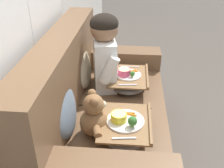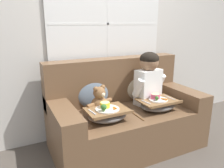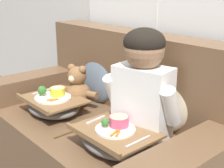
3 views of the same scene
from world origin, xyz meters
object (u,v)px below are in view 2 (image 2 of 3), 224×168
throw_pillow_behind_teddy (93,91)px  lap_tray_child (158,104)px  child_figure (149,76)px  teddy_bear (100,102)px  lap_tray_teddy (107,114)px  throw_pillow_behind_child (139,84)px  couch (124,116)px

throw_pillow_behind_teddy → lap_tray_child: bearing=-32.2°
throw_pillow_behind_teddy → child_figure: (0.64, -0.20, 0.15)m
teddy_bear → lap_tray_teddy: (-0.00, -0.20, -0.07)m
lap_tray_teddy → throw_pillow_behind_child: bearing=32.1°
couch → throw_pillow_behind_teddy: size_ratio=4.10×
throw_pillow_behind_child → lap_tray_child: throw_pillow_behind_child is taller
throw_pillow_behind_teddy → lap_tray_child: 0.76m
throw_pillow_behind_teddy → lap_tray_child: throw_pillow_behind_teddy is taller
child_figure → throw_pillow_behind_child: bearing=90.1°
lap_tray_child → lap_tray_teddy: size_ratio=1.02×
throw_pillow_behind_teddy → teddy_bear: (0.00, -0.20, -0.06)m
child_figure → lap_tray_teddy: (-0.64, -0.20, -0.28)m
couch → throw_pillow_behind_teddy: couch is taller
couch → throw_pillow_behind_child: (0.32, 0.18, 0.30)m
teddy_bear → lap_tray_child: size_ratio=0.77×
teddy_bear → lap_tray_teddy: bearing=-90.7°
throw_pillow_behind_child → teddy_bear: (-0.64, -0.20, -0.06)m
teddy_bear → lap_tray_teddy: size_ratio=0.79×
couch → teddy_bear: 0.40m
teddy_bear → lap_tray_child: (0.63, -0.20, -0.07)m
throw_pillow_behind_teddy → lap_tray_teddy: size_ratio=0.99×
couch → lap_tray_teddy: 0.42m
throw_pillow_behind_teddy → teddy_bear: 0.21m
couch → child_figure: child_figure is taller
throw_pillow_behind_child → child_figure: size_ratio=0.67×
throw_pillow_behind_child → teddy_bear: 0.67m
lap_tray_child → couch: bearing=145.7°
child_figure → couch: bearing=177.2°
teddy_bear → couch: bearing=3.3°
couch → throw_pillow_behind_child: 0.47m
couch → throw_pillow_behind_child: size_ratio=4.04×
throw_pillow_behind_child → teddy_bear: size_ratio=1.27×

